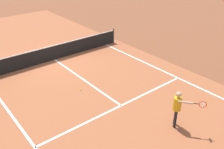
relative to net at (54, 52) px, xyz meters
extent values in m
plane|color=brown|center=(0.00, 0.00, -0.49)|extent=(60.00, 60.00, 0.00)
cube|color=#9E5433|center=(0.00, 0.00, -0.49)|extent=(10.62, 24.40, 0.00)
cube|color=white|center=(-4.11, -5.95, -0.49)|extent=(0.10, 11.89, 0.01)
cube|color=white|center=(4.11, -5.95, -0.49)|extent=(0.10, 11.89, 0.01)
cube|color=white|center=(0.00, -6.40, -0.49)|extent=(8.22, 0.10, 0.01)
cube|color=white|center=(0.00, -3.20, -0.49)|extent=(0.10, 6.40, 0.01)
cylinder|color=#33383D|center=(4.80, 0.00, 0.04)|extent=(0.09, 0.09, 1.07)
cube|color=black|center=(0.00, 0.00, -0.04)|extent=(9.60, 0.02, 0.91)
cube|color=white|center=(0.00, 0.00, 0.44)|extent=(9.60, 0.03, 0.05)
cylinder|color=black|center=(0.87, -8.72, -0.10)|extent=(0.11, 0.11, 0.78)
cylinder|color=black|center=(0.69, -8.85, -0.10)|extent=(0.11, 0.11, 0.78)
cylinder|color=gold|center=(0.78, -8.78, 0.56)|extent=(0.32, 0.32, 0.55)
sphere|color=tan|center=(0.78, -8.78, 0.98)|extent=(0.22, 0.22, 0.22)
cylinder|color=tan|center=(0.91, -8.68, 0.57)|extent=(0.08, 0.08, 0.53)
cylinder|color=tan|center=(0.81, -9.10, 0.79)|extent=(0.39, 0.47, 0.08)
cylinder|color=black|center=(1.03, -9.40, 0.79)|extent=(0.16, 0.19, 0.03)
torus|color=red|center=(1.18, -9.59, 0.79)|extent=(0.19, 0.24, 0.28)
cylinder|color=silver|center=(1.18, -9.59, 0.79)|extent=(0.20, 0.15, 0.25)
sphere|color=#CCE033|center=(-0.71, -4.13, -0.46)|extent=(0.07, 0.07, 0.07)
camera|label=1|loc=(-6.10, -13.27, 6.04)|focal=39.58mm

